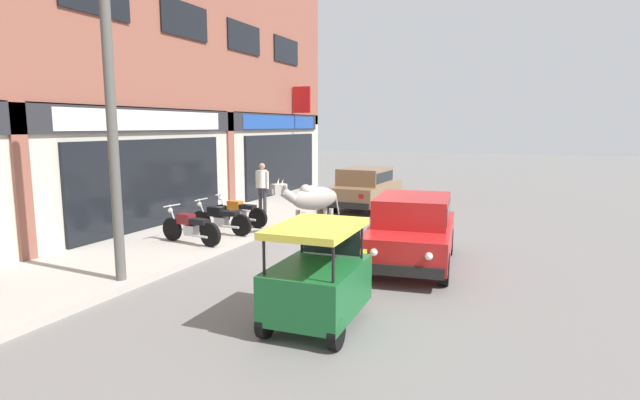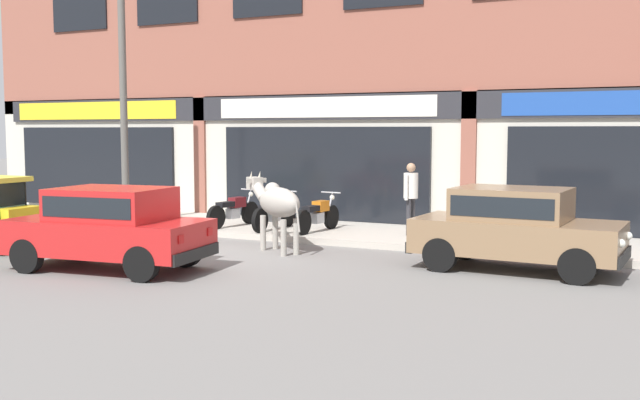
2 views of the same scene
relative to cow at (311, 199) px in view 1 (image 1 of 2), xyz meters
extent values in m
plane|color=slate|center=(-1.05, -1.02, -1.01)|extent=(90.00, 90.00, 0.00)
cube|color=#B7AFA3|center=(-1.05, 2.74, -0.93)|extent=(19.00, 3.13, 0.14)
cube|color=beige|center=(-1.05, 4.59, 0.69)|extent=(23.00, 0.55, 3.40)
cube|color=#28282D|center=(-1.05, 4.27, 2.04)|extent=(22.08, 0.08, 0.64)
cube|color=#8E5142|center=(-4.89, 4.29, 0.69)|extent=(0.36, 0.12, 3.40)
cube|color=black|center=(-1.05, 4.26, 0.34)|extent=(5.83, 0.10, 2.40)
cube|color=silver|center=(-1.05, 4.24, 2.04)|extent=(6.13, 0.05, 0.52)
cube|color=#8E5142|center=(2.78, 4.29, 0.69)|extent=(0.36, 0.12, 3.40)
cube|color=black|center=(6.61, 4.26, 0.34)|extent=(5.83, 0.10, 2.40)
cube|color=#1E479E|center=(6.61, 4.24, 2.04)|extent=(6.13, 0.05, 0.52)
cube|color=black|center=(0.58, 4.28, 4.95)|extent=(2.09, 0.06, 1.00)
cube|color=black|center=(3.83, 4.28, 4.95)|extent=(2.09, 0.06, 1.00)
cube|color=black|center=(7.09, 4.28, 4.95)|extent=(2.09, 0.06, 1.00)
cube|color=red|center=(7.66, 3.86, 2.99)|extent=(0.08, 0.80, 1.10)
ellipsoid|color=#9E998E|center=(0.08, -0.05, 0.01)|extent=(1.46, 1.18, 0.60)
sphere|color=#9E998E|center=(-0.15, 0.10, 0.24)|extent=(0.32, 0.32, 0.32)
cylinder|color=#9E998E|center=(-0.36, 0.06, -0.65)|extent=(0.12, 0.12, 0.72)
cylinder|color=#9E998E|center=(-0.21, 0.30, -0.65)|extent=(0.12, 0.12, 0.72)
cylinder|color=#9E998E|center=(0.38, -0.40, -0.65)|extent=(0.12, 0.12, 0.72)
cylinder|color=#9E998E|center=(0.53, -0.16, -0.65)|extent=(0.12, 0.12, 0.72)
cylinder|color=#9E998E|center=(-0.61, 0.38, 0.16)|extent=(0.52, 0.45, 0.43)
cube|color=#9E998E|center=(-0.83, 0.52, 0.33)|extent=(0.42, 0.38, 0.26)
cube|color=slate|center=(-0.98, 0.62, 0.29)|extent=(0.20, 0.21, 0.14)
cone|color=beige|center=(-0.85, 0.41, 0.51)|extent=(0.13, 0.11, 0.19)
cone|color=beige|center=(-0.74, 0.58, 0.51)|extent=(0.13, 0.11, 0.19)
cube|color=#9E998E|center=(-0.85, 0.34, 0.39)|extent=(0.11, 0.14, 0.10)
cube|color=#9E998E|center=(-0.68, 0.61, 0.39)|extent=(0.11, 0.14, 0.10)
cylinder|color=#9E998E|center=(0.71, -0.44, -0.21)|extent=(0.16, 0.12, 0.60)
cylinder|color=black|center=(5.97, 0.72, -0.71)|extent=(0.61, 0.21, 0.60)
cylinder|color=black|center=(5.91, -0.72, -0.71)|extent=(0.61, 0.21, 0.60)
cylinder|color=black|center=(3.68, 0.82, -0.71)|extent=(0.61, 0.21, 0.60)
cylinder|color=black|center=(3.61, -0.62, -0.71)|extent=(0.61, 0.21, 0.60)
cube|color=#846647|center=(4.79, 0.05, -0.41)|extent=(3.57, 1.75, 0.60)
cube|color=#846647|center=(4.69, 0.05, 0.17)|extent=(1.96, 1.52, 0.56)
cube|color=black|center=(4.69, 0.05, 0.17)|extent=(1.81, 1.54, 0.35)
cube|color=black|center=(6.52, -0.03, -0.63)|extent=(0.19, 1.52, 0.20)
cube|color=black|center=(3.06, 0.12, -0.63)|extent=(0.19, 1.52, 0.20)
sphere|color=silver|center=(6.57, 0.45, -0.33)|extent=(0.14, 0.14, 0.14)
sphere|color=silver|center=(6.53, -0.51, -0.33)|extent=(0.14, 0.14, 0.14)
cube|color=red|center=(3.06, 0.62, -0.31)|extent=(0.04, 0.16, 0.14)
cube|color=red|center=(3.02, -0.37, -0.31)|extent=(0.04, 0.16, 0.14)
cylinder|color=black|center=(-2.76, -3.89, -0.71)|extent=(0.62, 0.25, 0.60)
cylinder|color=black|center=(-2.93, -2.46, -0.71)|extent=(0.62, 0.25, 0.60)
cylinder|color=black|center=(-0.48, -3.63, -0.71)|extent=(0.62, 0.25, 0.60)
cylinder|color=black|center=(-0.64, -2.20, -0.71)|extent=(0.62, 0.25, 0.60)
cube|color=red|center=(-1.70, -3.04, -0.41)|extent=(3.66, 1.99, 0.60)
cube|color=red|center=(-1.60, -3.03, 0.17)|extent=(2.05, 1.65, 0.56)
cube|color=black|center=(-1.60, -3.03, 0.17)|extent=(1.90, 1.65, 0.35)
cube|color=black|center=(-3.42, -3.24, -0.63)|extent=(0.29, 1.52, 0.20)
cube|color=black|center=(0.01, -2.85, -0.63)|extent=(0.29, 1.52, 0.20)
sphere|color=silver|center=(-3.40, -3.72, -0.33)|extent=(0.14, 0.14, 0.14)
sphere|color=silver|center=(-3.51, -2.77, -0.33)|extent=(0.14, 0.14, 0.14)
cube|color=red|center=(0.10, -3.34, -0.31)|extent=(0.05, 0.16, 0.14)
cube|color=red|center=(-0.02, -2.35, -0.31)|extent=(0.05, 0.16, 0.14)
cylinder|color=black|center=(-4.50, -2.47, -0.79)|extent=(0.44, 0.13, 0.44)
cylinder|color=black|center=(-6.06, -2.00, -0.79)|extent=(0.44, 0.13, 0.44)
cylinder|color=black|center=(-6.03, -3.04, -0.79)|extent=(0.44, 0.13, 0.44)
cube|color=#19602D|center=(-5.40, -2.50, -0.44)|extent=(1.75, 1.22, 0.70)
cube|color=yellow|center=(-4.50, -2.47, -0.34)|extent=(0.39, 0.88, 0.52)
cylinder|color=black|center=(-4.84, -1.98, 0.19)|extent=(0.04, 0.04, 0.55)
cylinder|color=black|center=(-4.81, -2.97, 0.19)|extent=(0.04, 0.04, 0.55)
cylinder|color=black|center=(-6.12, -2.03, 0.19)|extent=(0.04, 0.04, 0.55)
cylinder|color=black|center=(-6.09, -3.01, 0.19)|extent=(0.04, 0.04, 0.55)
cube|color=#DBCC42|center=(-5.45, -2.50, 0.46)|extent=(1.65, 1.15, 0.10)
cube|color=black|center=(-4.82, -2.48, 0.18)|extent=(0.06, 0.93, 0.50)
cylinder|color=black|center=(-2.28, 2.69, -0.58)|extent=(0.18, 0.57, 0.56)
cylinder|color=black|center=(-2.46, 1.45, -0.58)|extent=(0.18, 0.57, 0.56)
cube|color=#B2B5BA|center=(-2.38, 2.05, -0.54)|extent=(0.24, 0.35, 0.24)
cube|color=maroon|center=(-2.35, 2.21, -0.28)|extent=(0.29, 0.43, 0.24)
cube|color=black|center=(-2.41, 1.81, -0.30)|extent=(0.29, 0.55, 0.12)
cylinder|color=#B2B5BA|center=(-2.29, 2.63, -0.28)|extent=(0.08, 0.27, 0.59)
cylinder|color=#B2B5BA|center=(-2.29, 2.67, 0.00)|extent=(0.52, 0.11, 0.03)
sphere|color=silver|center=(-2.28, 2.73, -0.12)|extent=(0.12, 0.12, 0.12)
cylinder|color=#B2B5BA|center=(-2.54, 1.71, -0.62)|extent=(0.13, 0.48, 0.06)
cylinder|color=black|center=(-1.19, 2.64, -0.58)|extent=(0.12, 0.56, 0.56)
cylinder|color=black|center=(-1.23, 1.40, -0.58)|extent=(0.12, 0.56, 0.56)
cube|color=#B2B5BA|center=(-1.21, 2.00, -0.54)|extent=(0.21, 0.33, 0.24)
cube|color=black|center=(-1.21, 2.16, -0.28)|extent=(0.25, 0.41, 0.24)
cube|color=black|center=(-1.22, 1.76, -0.30)|extent=(0.24, 0.53, 0.12)
cylinder|color=#B2B5BA|center=(-1.19, 2.58, -0.28)|extent=(0.05, 0.27, 0.59)
cylinder|color=#B2B5BA|center=(-1.19, 2.62, 0.00)|extent=(0.52, 0.05, 0.03)
sphere|color=silver|center=(-1.19, 2.68, -0.12)|extent=(0.12, 0.12, 0.12)
cylinder|color=#B2B5BA|center=(-1.33, 1.64, -0.62)|extent=(0.07, 0.48, 0.06)
cylinder|color=black|center=(-0.08, 2.76, -0.58)|extent=(0.15, 0.57, 0.56)
cylinder|color=black|center=(-0.19, 1.51, -0.58)|extent=(0.15, 0.57, 0.56)
cube|color=#B2B5BA|center=(-0.14, 2.12, -0.54)|extent=(0.23, 0.34, 0.24)
cube|color=orange|center=(-0.12, 2.28, -0.28)|extent=(0.27, 0.42, 0.24)
cube|color=black|center=(-0.16, 1.88, -0.30)|extent=(0.26, 0.54, 0.12)
cylinder|color=#B2B5BA|center=(-0.09, 2.70, -0.28)|extent=(0.06, 0.27, 0.59)
cylinder|color=#B2B5BA|center=(-0.09, 2.74, 0.00)|extent=(0.52, 0.08, 0.03)
sphere|color=silver|center=(-0.08, 2.80, -0.12)|extent=(0.12, 0.12, 0.12)
cylinder|color=#B2B5BA|center=(-0.28, 1.77, -0.62)|extent=(0.10, 0.48, 0.06)
cylinder|color=#2D2D33|center=(1.96, 2.67, -0.45)|extent=(0.11, 0.11, 0.82)
cylinder|color=#2D2D33|center=(1.94, 2.49, -0.45)|extent=(0.11, 0.11, 0.82)
cylinder|color=silver|center=(1.95, 2.58, 0.24)|extent=(0.32, 0.32, 0.56)
cylinder|color=silver|center=(1.98, 2.79, 0.21)|extent=(0.08, 0.08, 0.56)
cylinder|color=silver|center=(1.92, 2.37, 0.21)|extent=(0.08, 0.08, 0.56)
sphere|color=tan|center=(1.95, 2.58, 0.64)|extent=(0.20, 0.20, 0.20)
cylinder|color=#595651|center=(-5.18, 1.48, 1.88)|extent=(0.18, 0.18, 5.49)
camera|label=1|loc=(-11.80, -5.26, 1.90)|focal=28.00mm
camera|label=2|loc=(7.41, -13.11, 1.46)|focal=42.00mm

